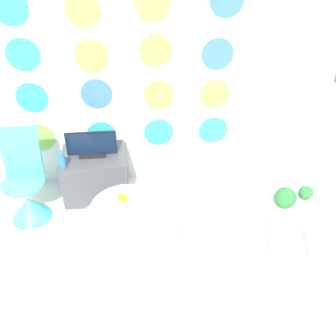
{
  "coord_description": "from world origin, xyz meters",
  "views": [
    {
      "loc": [
        0.1,
        -1.45,
        2.5
      ],
      "look_at": [
        0.31,
        0.88,
        0.79
      ],
      "focal_mm": 42.0,
      "sensor_mm": 36.0,
      "label": 1
    }
  ],
  "objects_px": {
    "tv": "(92,145)",
    "vase": "(62,161)",
    "bathtub": "(128,230)",
    "potted_plant_left": "(285,200)",
    "chair": "(27,193)",
    "potted_plant_right": "(305,197)"
  },
  "relations": [
    {
      "from": "chair",
      "to": "potted_plant_right",
      "type": "bearing_deg",
      "value": -13.99
    },
    {
      "from": "tv",
      "to": "potted_plant_right",
      "type": "bearing_deg",
      "value": -26.34
    },
    {
      "from": "chair",
      "to": "bathtub",
      "type": "bearing_deg",
      "value": -31.2
    },
    {
      "from": "potted_plant_left",
      "to": "chair",
      "type": "bearing_deg",
      "value": 163.99
    },
    {
      "from": "tv",
      "to": "potted_plant_right",
      "type": "height_order",
      "value": "tv"
    },
    {
      "from": "vase",
      "to": "potted_plant_left",
      "type": "xyz_separation_m",
      "value": [
        1.76,
        -0.7,
        0.02
      ]
    },
    {
      "from": "tv",
      "to": "vase",
      "type": "xyz_separation_m",
      "value": [
        -0.25,
        -0.17,
        -0.04
      ]
    },
    {
      "from": "tv",
      "to": "potted_plant_left",
      "type": "relative_size",
      "value": 2.12
    },
    {
      "from": "bathtub",
      "to": "potted_plant_left",
      "type": "height_order",
      "value": "potted_plant_left"
    },
    {
      "from": "bathtub",
      "to": "potted_plant_left",
      "type": "bearing_deg",
      "value": -2.91
    },
    {
      "from": "tv",
      "to": "bathtub",
      "type": "bearing_deg",
      "value": -69.23
    },
    {
      "from": "chair",
      "to": "tv",
      "type": "height_order",
      "value": "chair"
    },
    {
      "from": "chair",
      "to": "potted_plant_right",
      "type": "height_order",
      "value": "chair"
    },
    {
      "from": "tv",
      "to": "vase",
      "type": "distance_m",
      "value": 0.3
    },
    {
      "from": "bathtub",
      "to": "chair",
      "type": "xyz_separation_m",
      "value": [
        -0.89,
        0.54,
        -0.01
      ]
    },
    {
      "from": "bathtub",
      "to": "potted_plant_right",
      "type": "height_order",
      "value": "potted_plant_right"
    },
    {
      "from": "vase",
      "to": "chair",
      "type": "bearing_deg",
      "value": -163.62
    },
    {
      "from": "chair",
      "to": "vase",
      "type": "relative_size",
      "value": 5.89
    },
    {
      "from": "potted_plant_left",
      "to": "tv",
      "type": "bearing_deg",
      "value": 150.07
    },
    {
      "from": "potted_plant_left",
      "to": "vase",
      "type": "bearing_deg",
      "value": 158.32
    },
    {
      "from": "chair",
      "to": "potted_plant_left",
      "type": "relative_size",
      "value": 3.97
    },
    {
      "from": "bathtub",
      "to": "potted_plant_right",
      "type": "distance_m",
      "value": 1.4
    }
  ]
}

